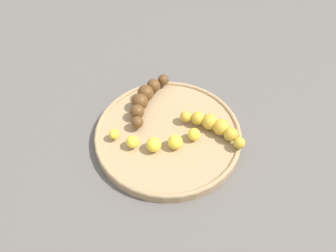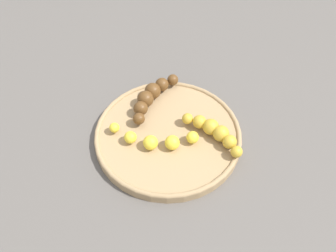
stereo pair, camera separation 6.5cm
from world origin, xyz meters
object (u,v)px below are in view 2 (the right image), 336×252
object	(u,v)px
fruit_bowl	(168,134)
banana_spotted	(214,131)
banana_overripe	(151,96)
banana_yellow	(161,138)

from	to	relation	value
fruit_bowl	banana_spotted	size ratio (longest dim) A/B	2.09
banana_spotted	fruit_bowl	bearing A→B (deg)	125.60
banana_spotted	banana_overripe	bearing A→B (deg)	95.57
fruit_bowl	banana_overripe	bearing A→B (deg)	-32.89
banana_yellow	banana_overripe	bearing A→B (deg)	-168.26
banana_spotted	banana_overripe	xyz separation A→B (m)	(0.16, -0.01, 0.00)
fruit_bowl	banana_yellow	distance (m)	0.04
banana_yellow	banana_spotted	bearing A→B (deg)	98.58
banana_yellow	banana_spotted	xyz separation A→B (m)	(-0.08, -0.07, 0.00)
banana_overripe	banana_yellow	bearing A→B (deg)	132.73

